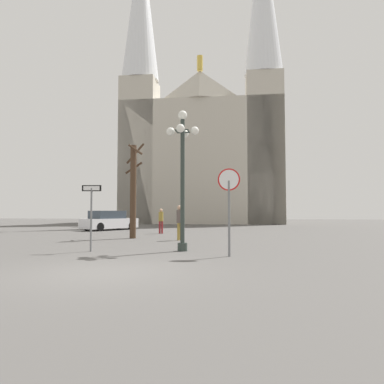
# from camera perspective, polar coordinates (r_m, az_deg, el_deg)

# --- Properties ---
(ground_plane) EXTENTS (120.00, 120.00, 0.00)m
(ground_plane) POSITION_cam_1_polar(r_m,az_deg,el_deg) (8.99, -14.09, -12.45)
(ground_plane) COLOR #514F4C
(cathedral) EXTENTS (19.86, 11.76, 38.49)m
(cathedral) POSITION_cam_1_polar(r_m,az_deg,el_deg) (45.76, 1.69, 9.36)
(cathedral) COLOR #BCB5A5
(cathedral) RESTS_ON ground
(stop_sign) EXTENTS (0.74, 0.11, 2.89)m
(stop_sign) POSITION_cam_1_polar(r_m,az_deg,el_deg) (11.67, 5.99, -0.48)
(stop_sign) COLOR slate
(stop_sign) RESTS_ON ground
(one_way_arrow_sign) EXTENTS (0.72, 0.10, 2.44)m
(one_way_arrow_sign) POSITION_cam_1_polar(r_m,az_deg,el_deg) (13.51, -15.95, -2.70)
(one_way_arrow_sign) COLOR slate
(one_way_arrow_sign) RESTS_ON ground
(street_lamp) EXTENTS (1.24, 1.24, 5.28)m
(street_lamp) POSITION_cam_1_polar(r_m,az_deg,el_deg) (13.30, -1.54, 4.75)
(street_lamp) COLOR #2D3833
(street_lamp) RESTS_ON ground
(bare_tree) EXTENTS (1.17, 1.20, 5.34)m
(bare_tree) POSITION_cam_1_polar(r_m,az_deg,el_deg) (19.69, -9.47, 0.50)
(bare_tree) COLOR #473323
(bare_tree) RESTS_ON ground
(parked_car_near_white) EXTENTS (3.80, 4.80, 1.52)m
(parked_car_near_white) POSITION_cam_1_polar(r_m,az_deg,el_deg) (28.71, -13.26, -4.58)
(parked_car_near_white) COLOR silver
(parked_car_near_white) RESTS_ON ground
(pedestrian_walking) EXTENTS (0.32, 0.32, 1.78)m
(pedestrian_walking) POSITION_cam_1_polar(r_m,az_deg,el_deg) (18.06, -2.02, -4.37)
(pedestrian_walking) COLOR olive
(pedestrian_walking) RESTS_ON ground
(pedestrian_standing) EXTENTS (0.32, 0.32, 1.66)m
(pedestrian_standing) POSITION_cam_1_polar(r_m,az_deg,el_deg) (23.60, -5.03, -4.28)
(pedestrian_standing) COLOR maroon
(pedestrian_standing) RESTS_ON ground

